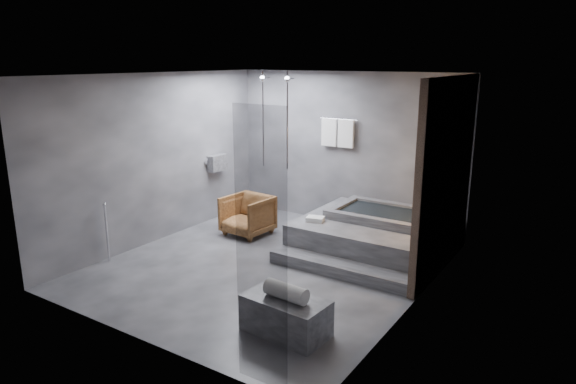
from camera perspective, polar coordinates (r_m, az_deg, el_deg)
The scene contains 7 objects.
room at distance 7.29m, azimuth 1.38°, elevation 4.48°, with size 5.00×5.04×2.82m.
tub_deck at distance 8.42m, azimuth 9.47°, elevation -4.75°, with size 2.20×2.00×0.50m, color #38383A.
tub_step at distance 7.48m, azimuth 5.73°, elevation -8.47°, with size 2.20×0.36×0.18m, color #38383A.
concrete_bench at distance 5.92m, azimuth -0.24°, elevation -13.57°, with size 0.95×0.52×0.43m, color #363739.
driftwood_chair at distance 9.04m, azimuth -4.52°, elevation -2.58°, with size 0.75×0.77×0.70m, color #4A2A12.
rolled_towel at distance 5.76m, azimuth -0.21°, elevation -11.01°, with size 0.19×0.19×0.52m, color silver.
deck_towel at distance 8.19m, azimuth 3.05°, elevation -3.01°, with size 0.27×0.20×0.07m, color white.
Camera 1 is at (4.16, -5.88, 3.01)m, focal length 32.00 mm.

